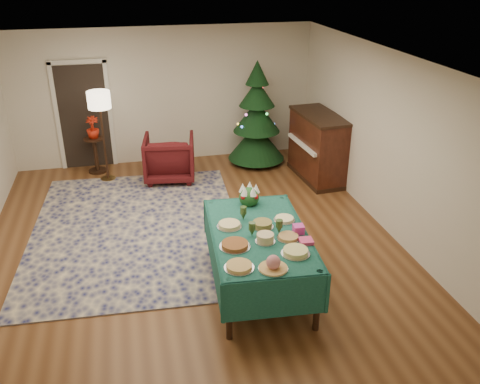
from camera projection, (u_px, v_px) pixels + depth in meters
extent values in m
plane|color=#593319|center=(193.00, 242.00, 7.64)|extent=(7.00, 7.00, 0.00)
plane|color=white|center=(185.00, 60.00, 6.49)|extent=(7.00, 7.00, 0.00)
plane|color=beige|center=(165.00, 96.00, 10.15)|extent=(6.00, 0.00, 6.00)
plane|color=beige|center=(251.00, 317.00, 3.98)|extent=(6.00, 0.00, 6.00)
plane|color=beige|center=(386.00, 142.00, 7.68)|extent=(0.00, 7.00, 7.00)
cube|color=black|center=(84.00, 117.00, 9.95)|extent=(0.92, 0.02, 2.04)
cube|color=silver|center=(57.00, 118.00, 9.82)|extent=(0.08, 0.04, 2.14)
cube|color=silver|center=(110.00, 114.00, 10.03)|extent=(0.08, 0.04, 2.14)
cube|color=silver|center=(77.00, 62.00, 9.48)|extent=(1.08, 0.04, 0.08)
cube|color=#13184A|center=(137.00, 228.00, 8.00)|extent=(3.43, 4.38, 0.02)
cylinder|color=black|center=(229.00, 310.00, 5.55)|extent=(0.07, 0.07, 0.80)
cylinder|color=black|center=(212.00, 228.00, 7.21)|extent=(0.07, 0.07, 0.80)
cylinder|color=black|center=(318.00, 301.00, 5.69)|extent=(0.07, 0.07, 0.80)
cylinder|color=black|center=(281.00, 223.00, 7.35)|extent=(0.07, 0.07, 0.80)
cube|color=#13453C|center=(259.00, 234.00, 6.29)|extent=(1.32, 2.11, 0.04)
cube|color=#13453C|center=(246.00, 214.00, 7.28)|extent=(1.20, 0.12, 0.50)
cube|color=#13453C|center=(276.00, 298.00, 5.49)|extent=(1.20, 0.12, 0.50)
cube|color=#13453C|center=(303.00, 246.00, 6.47)|extent=(0.19, 2.05, 0.50)
cube|color=#13453C|center=(213.00, 254.00, 6.31)|extent=(0.19, 2.05, 0.50)
cylinder|color=silver|center=(239.00, 268.00, 5.57)|extent=(0.34, 0.34, 0.01)
cylinder|color=tan|center=(239.00, 266.00, 5.56)|extent=(0.29, 0.29, 0.04)
cylinder|color=silver|center=(273.00, 269.00, 5.55)|extent=(0.33, 0.33, 0.01)
sphere|color=#CC727A|center=(273.00, 262.00, 5.51)|extent=(0.16, 0.16, 0.16)
cylinder|color=silver|center=(295.00, 254.00, 5.83)|extent=(0.34, 0.34, 0.01)
cylinder|color=#D8D172|center=(296.00, 251.00, 5.82)|extent=(0.29, 0.29, 0.05)
cylinder|color=silver|center=(235.00, 246.00, 5.97)|extent=(0.37, 0.37, 0.01)
cylinder|color=brown|center=(235.00, 244.00, 5.96)|extent=(0.31, 0.31, 0.04)
cylinder|color=silver|center=(265.00, 241.00, 6.07)|extent=(0.24, 0.24, 0.01)
cylinder|color=tan|center=(265.00, 238.00, 6.05)|extent=(0.21, 0.21, 0.10)
cylinder|color=silver|center=(288.00, 238.00, 6.15)|extent=(0.28, 0.28, 0.01)
cylinder|color=#B2844C|center=(288.00, 237.00, 6.14)|extent=(0.24, 0.24, 0.03)
cylinder|color=silver|center=(229.00, 226.00, 6.41)|extent=(0.32, 0.32, 0.01)
cylinder|color=#D8BF7F|center=(229.00, 224.00, 6.40)|extent=(0.27, 0.27, 0.04)
cylinder|color=silver|center=(262.00, 227.00, 6.41)|extent=(0.28, 0.28, 0.01)
cylinder|color=maroon|center=(262.00, 224.00, 6.39)|extent=(0.24, 0.24, 0.06)
cylinder|color=silver|center=(284.00, 220.00, 6.56)|extent=(0.28, 0.28, 0.01)
cylinder|color=#F2EACC|center=(284.00, 219.00, 6.55)|extent=(0.24, 0.24, 0.03)
cone|color=#2D471E|center=(243.00, 216.00, 6.57)|extent=(0.07, 0.07, 0.10)
cylinder|color=#2D471E|center=(243.00, 210.00, 6.53)|extent=(0.09, 0.09, 0.10)
cone|color=#2D471E|center=(279.00, 230.00, 6.24)|extent=(0.07, 0.07, 0.10)
cylinder|color=#2D471E|center=(279.00, 224.00, 6.20)|extent=(0.09, 0.09, 0.10)
cone|color=#2D471E|center=(252.00, 233.00, 6.18)|extent=(0.07, 0.07, 0.10)
cylinder|color=#2D471E|center=(252.00, 226.00, 6.14)|extent=(0.09, 0.09, 0.10)
cube|color=#E53F7A|center=(306.00, 241.00, 6.05)|extent=(0.17, 0.17, 0.04)
cube|color=#D63BA5|center=(299.00, 229.00, 6.25)|extent=(0.14, 0.14, 0.11)
sphere|color=#1E4C1E|center=(249.00, 197.00, 6.95)|extent=(0.28, 0.28, 0.28)
cone|color=white|center=(256.00, 188.00, 6.92)|extent=(0.11, 0.11, 0.13)
cone|color=white|center=(250.00, 186.00, 6.98)|extent=(0.11, 0.11, 0.13)
cone|color=white|center=(243.00, 188.00, 6.93)|extent=(0.11, 0.11, 0.13)
cone|color=white|center=(245.00, 191.00, 6.83)|extent=(0.11, 0.11, 0.13)
cone|color=white|center=(253.00, 191.00, 6.82)|extent=(0.11, 0.11, 0.13)
sphere|color=#B20C0F|center=(255.00, 192.00, 7.01)|extent=(0.07, 0.07, 0.07)
sphere|color=#B20C0F|center=(243.00, 192.00, 7.00)|extent=(0.07, 0.07, 0.07)
sphere|color=#B20C0F|center=(243.00, 197.00, 6.85)|extent=(0.07, 0.07, 0.07)
sphere|color=#B20C0F|center=(256.00, 197.00, 6.86)|extent=(0.07, 0.07, 0.07)
imported|color=#450E11|center=(169.00, 156.00, 9.57)|extent=(1.04, 0.99, 0.95)
cylinder|color=#A57F3F|center=(108.00, 178.00, 9.75)|extent=(0.29, 0.29, 0.03)
cylinder|color=black|center=(104.00, 141.00, 9.42)|extent=(0.04, 0.04, 1.56)
cylinder|color=#FFEABF|center=(99.00, 100.00, 9.09)|extent=(0.41, 0.41, 0.31)
cylinder|color=black|center=(98.00, 171.00, 10.09)|extent=(0.35, 0.35, 0.04)
cylinder|color=black|center=(96.00, 155.00, 9.95)|extent=(0.08, 0.08, 0.65)
cylinder|color=black|center=(94.00, 139.00, 9.80)|extent=(0.39, 0.39, 0.03)
imported|color=red|center=(93.00, 132.00, 9.75)|extent=(0.24, 0.42, 0.24)
cylinder|color=black|center=(256.00, 158.00, 10.51)|extent=(0.13, 0.13, 0.17)
cone|color=black|center=(256.00, 141.00, 10.35)|extent=(1.28, 1.28, 0.73)
cone|color=black|center=(257.00, 116.00, 10.13)|extent=(1.04, 1.04, 0.63)
cone|color=black|center=(257.00, 93.00, 9.93)|extent=(0.79, 0.79, 0.52)
cone|color=black|center=(257.00, 72.00, 9.76)|extent=(0.51, 0.51, 0.47)
cube|color=black|center=(316.00, 175.00, 9.82)|extent=(0.72, 1.48, 0.08)
cube|color=black|center=(318.00, 147.00, 9.57)|extent=(0.70, 1.46, 1.18)
cube|color=black|center=(320.00, 116.00, 9.31)|extent=(0.74, 1.50, 0.05)
cube|color=white|center=(303.00, 144.00, 9.45)|extent=(0.20, 1.22, 0.06)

